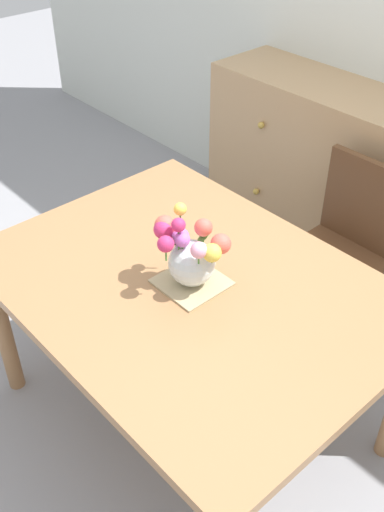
% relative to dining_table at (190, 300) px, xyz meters
% --- Properties ---
extents(ground_plane, '(12.00, 12.00, 0.00)m').
position_rel_dining_table_xyz_m(ground_plane, '(0.00, 0.00, -0.67)').
color(ground_plane, '#939399').
extents(dining_table, '(1.48, 1.10, 0.75)m').
position_rel_dining_table_xyz_m(dining_table, '(0.00, 0.00, 0.00)').
color(dining_table, '#9E7047').
rests_on(dining_table, ground_plane).
extents(chair_far, '(0.42, 0.42, 0.90)m').
position_rel_dining_table_xyz_m(chair_far, '(0.06, 0.89, -0.15)').
color(chair_far, brown).
rests_on(chair_far, ground_plane).
extents(dresser, '(1.40, 0.47, 1.00)m').
position_rel_dining_table_xyz_m(dresser, '(-0.37, 1.33, -0.17)').
color(dresser, tan).
rests_on(dresser, ground_plane).
extents(placemat, '(0.22, 0.22, 0.01)m').
position_rel_dining_table_xyz_m(placemat, '(0.01, 0.00, 0.09)').
color(placemat, tan).
rests_on(placemat, dining_table).
extents(flower_vase, '(0.26, 0.23, 0.27)m').
position_rel_dining_table_xyz_m(flower_vase, '(0.01, -0.00, 0.22)').
color(flower_vase, silver).
rests_on(flower_vase, placemat).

